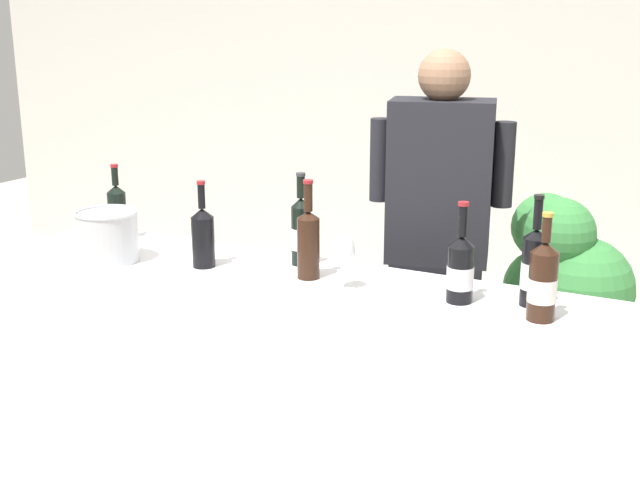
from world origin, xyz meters
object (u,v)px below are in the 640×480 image
(ice_bucket, at_px, (107,236))
(wine_glass, at_px, (344,253))
(wine_bottle_0, at_px, (543,282))
(wine_bottle_2, at_px, (203,236))
(wine_bottle_4, at_px, (534,267))
(person_server, at_px, (437,267))
(wine_bottle_3, at_px, (301,231))
(wine_bottle_1, at_px, (117,212))
(wine_bottle_6, at_px, (460,269))
(wine_bottle_5, at_px, (308,242))
(potted_shrub, at_px, (560,292))

(ice_bucket, bearing_deg, wine_glass, 6.26)
(wine_bottle_0, bearing_deg, wine_bottle_2, -179.76)
(wine_bottle_4, bearing_deg, person_server, 132.21)
(ice_bucket, bearing_deg, wine_bottle_0, 3.88)
(wine_bottle_3, bearing_deg, wine_bottle_4, -4.13)
(wine_bottle_1, distance_m, wine_bottle_6, 1.47)
(wine_bottle_1, distance_m, wine_bottle_3, 0.83)
(wine_bottle_4, bearing_deg, wine_bottle_0, -66.45)
(wine_bottle_5, xyz_separation_m, wine_bottle_6, (0.54, -0.00, -0.02))
(wine_bottle_5, bearing_deg, wine_bottle_1, 173.40)
(ice_bucket, xyz_separation_m, potted_shrub, (1.46, 1.06, -0.32))
(wine_bottle_3, bearing_deg, wine_bottle_0, -11.17)
(wine_bottle_5, bearing_deg, wine_bottle_3, 126.80)
(wine_bottle_6, bearing_deg, wine_bottle_3, 168.27)
(wine_bottle_2, bearing_deg, wine_glass, -0.02)
(wine_bottle_0, distance_m, potted_shrub, 1.02)
(wine_bottle_4, height_order, ice_bucket, wine_bottle_4)
(wine_bottle_2, bearing_deg, person_server, 45.08)
(wine_bottle_4, bearing_deg, wine_bottle_2, -173.97)
(wine_bottle_2, height_order, wine_bottle_6, wine_bottle_6)
(wine_bottle_0, height_order, wine_bottle_5, wine_bottle_5)
(wine_bottle_2, bearing_deg, wine_bottle_4, 6.03)
(wine_bottle_1, xyz_separation_m, wine_bottle_6, (1.47, -0.11, -0.00))
(wine_bottle_0, xyz_separation_m, wine_glass, (-0.64, -0.01, 0.00))
(wine_glass, xyz_separation_m, potted_shrub, (0.54, 0.96, -0.35))
(person_server, relative_size, potted_shrub, 1.52)
(wine_bottle_2, distance_m, wine_glass, 0.56)
(wine_bottle_3, bearing_deg, person_server, 53.16)
(wine_bottle_6, relative_size, ice_bucket, 1.39)
(wine_bottle_4, relative_size, wine_bottle_6, 1.09)
(wine_bottle_4, bearing_deg, wine_glass, -168.40)
(potted_shrub, bearing_deg, wine_glass, -119.54)
(person_server, xyz_separation_m, potted_shrub, (0.44, 0.30, -0.13))
(wine_bottle_4, distance_m, potted_shrub, 0.91)
(wine_bottle_5, distance_m, ice_bucket, 0.77)
(wine_bottle_4, xyz_separation_m, ice_bucket, (-1.51, -0.22, -0.03))
(potted_shrub, bearing_deg, wine_bottle_1, -153.88)
(wine_bottle_4, xyz_separation_m, potted_shrub, (-0.05, 0.84, -0.35))
(wine_bottle_3, distance_m, potted_shrub, 1.17)
(wine_bottle_2, height_order, wine_bottle_4, wine_bottle_4)
(wine_bottle_5, relative_size, person_server, 0.21)
(wine_bottle_0, height_order, person_server, person_server)
(wine_bottle_0, distance_m, person_server, 0.88)
(wine_bottle_4, height_order, potted_shrub, wine_bottle_4)
(wine_bottle_6, xyz_separation_m, wine_glass, (-0.38, -0.05, 0.02))
(potted_shrub, bearing_deg, wine_bottle_0, -83.92)
(wine_bottle_3, relative_size, wine_bottle_4, 0.96)
(wine_bottle_0, height_order, wine_bottle_6, wine_bottle_0)
(wine_bottle_2, distance_m, person_server, 0.96)
(wine_bottle_2, bearing_deg, wine_bottle_6, 3.10)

